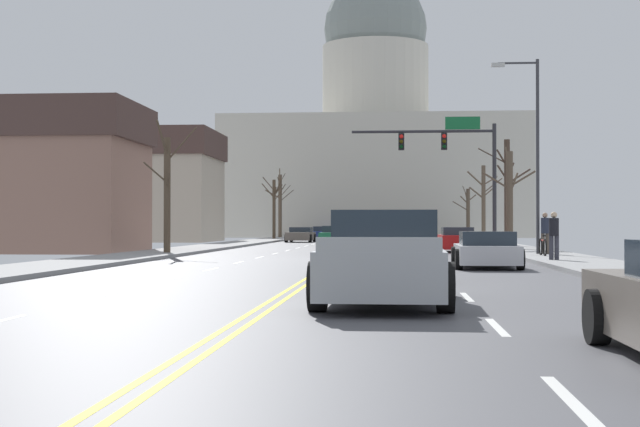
# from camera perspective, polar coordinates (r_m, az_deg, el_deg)

# --- Properties ---
(ground) EXTENTS (20.00, 180.00, 0.20)m
(ground) POSITION_cam_1_polar(r_m,az_deg,el_deg) (36.88, 1.25, -2.79)
(ground) COLOR #4C4C52
(signal_gantry) EXTENTS (7.91, 0.41, 7.16)m
(signal_gantry) POSITION_cam_1_polar(r_m,az_deg,el_deg) (51.67, 8.23, 3.59)
(signal_gantry) COLOR #28282D
(signal_gantry) RESTS_ON ground
(street_lamp_right) EXTENTS (2.01, 0.24, 8.25)m
(street_lamp_right) POSITION_cam_1_polar(r_m,az_deg,el_deg) (40.61, 12.84, 4.41)
(street_lamp_right) COLOR #333338
(street_lamp_right) RESTS_ON ground
(capitol_building) EXTENTS (32.88, 22.98, 32.22)m
(capitol_building) POSITION_cam_1_polar(r_m,az_deg,el_deg) (107.35, 3.40, 3.86)
(capitol_building) COLOR beige
(capitol_building) RESTS_ON ground
(sedan_near_00) EXTENTS (1.96, 4.24, 1.24)m
(sedan_near_00) POSITION_cam_1_polar(r_m,az_deg,el_deg) (47.44, 8.37, -1.62)
(sedan_near_00) COLOR #B71414
(sedan_near_00) RESTS_ON ground
(sedan_near_01) EXTENTS (2.17, 4.32, 1.12)m
(sedan_near_01) POSITION_cam_1_polar(r_m,az_deg,el_deg) (41.14, 4.23, -1.85)
(sedan_near_01) COLOR silver
(sedan_near_01) RESTS_ON ground
(sedan_near_02) EXTENTS (2.06, 4.41, 1.22)m
(sedan_near_02) POSITION_cam_1_polar(r_m,az_deg,el_deg) (35.50, 3.84, -1.98)
(sedan_near_02) COLOR #9EA3A8
(sedan_near_02) RESTS_ON ground
(sedan_near_03) EXTENTS (2.13, 4.42, 1.16)m
(sedan_near_03) POSITION_cam_1_polar(r_m,az_deg,el_deg) (30.02, 10.13, -2.24)
(sedan_near_03) COLOR silver
(sedan_near_03) RESTS_ON ground
(sedan_near_04) EXTENTS (2.00, 4.30, 1.30)m
(sedan_near_04) POSITION_cam_1_polar(r_m,az_deg,el_deg) (22.99, 4.10, -2.62)
(sedan_near_04) COLOR #6B6056
(sedan_near_04) RESTS_ON ground
(pickup_truck_near_05) EXTENTS (2.36, 5.57, 1.64)m
(pickup_truck_near_05) POSITION_cam_1_polar(r_m,az_deg,el_deg) (16.50, 3.96, -2.94)
(pickup_truck_near_05) COLOR #ADB2B7
(pickup_truck_near_05) RESTS_ON ground
(sedan_oncoming_00) EXTENTS (1.97, 4.32, 1.29)m
(sedan_oncoming_00) POSITION_cam_1_polar(r_m,az_deg,el_deg) (61.15, 0.89, -1.40)
(sedan_oncoming_00) COLOR #1E7247
(sedan_oncoming_00) RESTS_ON ground
(sedan_oncoming_01) EXTENTS (2.19, 4.31, 1.16)m
(sedan_oncoming_01) POSITION_cam_1_polar(r_m,az_deg,el_deg) (72.72, -1.19, -1.33)
(sedan_oncoming_01) COLOR #6B6056
(sedan_oncoming_01) RESTS_ON ground
(sedan_oncoming_02) EXTENTS (2.07, 4.63, 1.13)m
(sedan_oncoming_02) POSITION_cam_1_polar(r_m,az_deg,el_deg) (81.73, 1.67, -1.26)
(sedan_oncoming_02) COLOR #6B6056
(sedan_oncoming_02) RESTS_ON ground
(sedan_oncoming_03) EXTENTS (2.15, 4.31, 1.18)m
(sedan_oncoming_03) POSITION_cam_1_polar(r_m,az_deg,el_deg) (93.05, 0.14, -1.18)
(sedan_oncoming_03) COLOR navy
(sedan_oncoming_03) RESTS_ON ground
(flank_building_00) EXTENTS (13.86, 7.48, 7.38)m
(flank_building_00) POSITION_cam_1_polar(r_m,az_deg,el_deg) (49.20, -18.84, 2.12)
(flank_building_00) COLOR #8C6656
(flank_building_00) RESTS_ON ground
(flank_building_01) EXTENTS (12.22, 10.00, 8.91)m
(flank_building_01) POSITION_cam_1_polar(r_m,az_deg,el_deg) (76.93, -10.81, 1.68)
(flank_building_01) COLOR #B2A38E
(flank_building_01) RESTS_ON ground
(bare_tree_00) EXTENTS (2.66, 1.74, 5.31)m
(bare_tree_00) POSITION_cam_1_polar(r_m,az_deg,el_deg) (48.73, 11.52, 0.95)
(bare_tree_00) COLOR brown
(bare_tree_00) RESTS_ON ground
(bare_tree_01) EXTENTS (2.78, 2.52, 6.76)m
(bare_tree_01) POSITION_cam_1_polar(r_m,az_deg,el_deg) (90.51, -2.46, 0.59)
(bare_tree_01) COLOR brown
(bare_tree_01) RESTS_ON ground
(bare_tree_02) EXTENTS (2.57, 1.48, 5.44)m
(bare_tree_02) POSITION_cam_1_polar(r_m,az_deg,el_deg) (67.12, 9.95, 0.74)
(bare_tree_02) COLOR brown
(bare_tree_02) RESTS_ON ground
(bare_tree_03) EXTENTS (1.96, 2.42, 5.41)m
(bare_tree_03) POSITION_cam_1_polar(r_m,az_deg,el_deg) (81.43, -2.82, 0.48)
(bare_tree_03) COLOR #4C3D2D
(bare_tree_03) RESTS_ON ground
(bare_tree_04) EXTENTS (2.24, 2.27, 4.71)m
(bare_tree_04) POSITION_cam_1_polar(r_m,az_deg,el_deg) (85.09, 9.03, 0.11)
(bare_tree_04) COLOR brown
(bare_tree_04) RESTS_ON ground
(bare_tree_05) EXTENTS (2.23, 1.47, 5.75)m
(bare_tree_05) POSITION_cam_1_polar(r_m,az_deg,el_deg) (41.74, -9.33, 1.39)
(bare_tree_05) COLOR #4C3D2D
(bare_tree_05) RESTS_ON ground
(bare_tree_06) EXTENTS (3.05, 2.02, 6.19)m
(bare_tree_06) POSITION_cam_1_polar(r_m,az_deg,el_deg) (55.24, 11.37, 1.44)
(bare_tree_06) COLOR #423328
(bare_tree_06) RESTS_ON ground
(pedestrian_00) EXTENTS (0.35, 0.34, 1.69)m
(pedestrian_00) POSITION_cam_1_polar(r_m,az_deg,el_deg) (33.73, 14.12, -1.17)
(pedestrian_00) COLOR #33333D
(pedestrian_00) RESTS_ON ground
(pedestrian_01) EXTENTS (0.35, 0.34, 1.74)m
(pedestrian_01) POSITION_cam_1_polar(r_m,az_deg,el_deg) (40.26, 13.60, -1.04)
(pedestrian_01) COLOR #4C4238
(pedestrian_01) RESTS_ON ground
(bicycle_parked) EXTENTS (0.12, 1.77, 0.85)m
(bicycle_parked) POSITION_cam_1_polar(r_m,az_deg,el_deg) (38.26, 13.47, -1.99)
(bicycle_parked) COLOR black
(bicycle_parked) RESTS_ON ground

